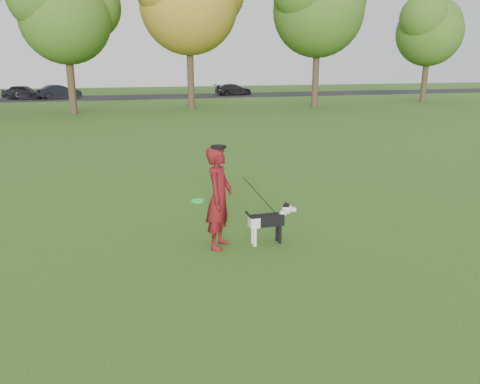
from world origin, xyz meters
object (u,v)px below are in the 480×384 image
object	(u,v)px
car_mid	(60,92)
car_left	(24,92)
man	(219,198)
car_right	(233,89)
dog	(270,219)

from	to	relation	value
car_mid	car_left	bearing A→B (deg)	71.31
man	car_mid	distance (m)	39.93
car_left	car_mid	distance (m)	3.04
car_left	car_mid	size ratio (longest dim) A/B	0.99
car_left	car_right	bearing A→B (deg)	-75.39
car_left	car_mid	world-z (taller)	car_left
man	car_left	world-z (taller)	man
dog	car_left	xyz separation A→B (m)	(-9.31, 39.66, 0.19)
dog	man	bearing A→B (deg)	175.01
dog	car_left	size ratio (longest dim) A/B	0.27
man	car_mid	world-z (taller)	man
dog	car_mid	distance (m)	40.15
man	car_right	xyz separation A→B (m)	(11.48, 39.57, -0.34)
car_left	car_right	size ratio (longest dim) A/B	0.96
dog	car_right	bearing A→B (deg)	75.12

